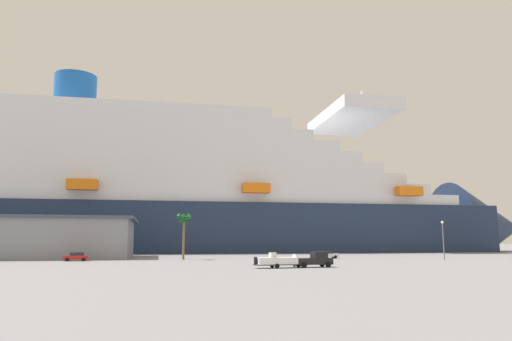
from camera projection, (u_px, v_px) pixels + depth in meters
The scene contains 10 objects.
ground_plane at pixel (264, 255), 118.58m from camera, with size 600.00×600.00×0.00m, color gray.
cruise_ship at pixel (166, 196), 149.59m from camera, with size 246.93×39.86×64.56m.
terminal_building at pixel (5, 238), 100.65m from camera, with size 54.91×27.66×8.74m.
pickup_truck at pixel (314, 260), 67.44m from camera, with size 5.81×2.84×2.20m.
small_boat_on_trailer at pixel (281, 261), 65.87m from camera, with size 8.00×2.81×2.15m.
palm_tree at pixel (184, 222), 95.21m from camera, with size 3.25×3.27×9.22m.
street_lamp at pixel (443, 234), 93.66m from camera, with size 0.56×0.56×7.67m.
parked_car_silver_sedan at pixel (327, 254), 99.60m from camera, with size 4.72×2.22×1.58m.
parked_car_blue_suv at pixel (26, 255), 98.99m from camera, with size 4.88×2.45×1.58m.
parked_car_red_hatchback at pixel (76, 257), 87.12m from camera, with size 4.39×2.29×1.58m.
Camera 1 is at (-24.46, -87.96, 3.88)m, focal length 32.95 mm.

